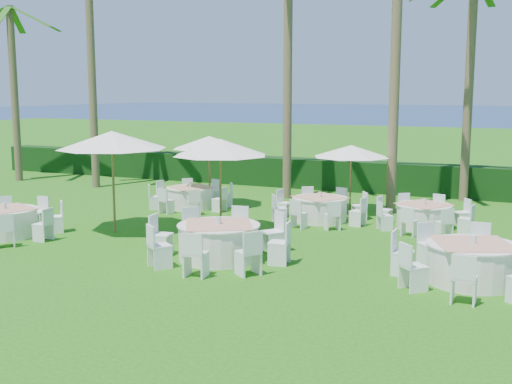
# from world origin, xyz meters

# --- Properties ---
(ground) EXTENTS (120.00, 120.00, 0.00)m
(ground) POSITION_xyz_m (0.00, 0.00, 0.00)
(ground) COLOR #215B0F
(ground) RESTS_ON ground
(hedge) EXTENTS (34.00, 1.00, 1.20)m
(hedge) POSITION_xyz_m (0.00, 12.00, 0.60)
(hedge) COLOR black
(hedge) RESTS_ON ground
(ocean) EXTENTS (260.00, 260.00, 0.00)m
(ocean) POSITION_xyz_m (0.00, 102.00, 0.00)
(ocean) COLOR navy
(ocean) RESTS_ON ground
(banquet_table_a) EXTENTS (3.05, 3.05, 0.93)m
(banquet_table_a) POSITION_xyz_m (-6.04, 0.15, 0.41)
(banquet_table_a) COLOR white
(banquet_table_a) RESTS_ON ground
(banquet_table_b) EXTENTS (3.46, 3.46, 1.03)m
(banquet_table_b) POSITION_xyz_m (0.47, 0.35, 0.45)
(banquet_table_b) COLOR white
(banquet_table_b) RESTS_ON ground
(banquet_table_c) EXTENTS (3.34, 3.34, 1.01)m
(banquet_table_c) POSITION_xyz_m (6.17, 0.83, 0.44)
(banquet_table_c) COLOR white
(banquet_table_c) RESTS_ON ground
(banquet_table_d) EXTENTS (2.88, 2.88, 0.88)m
(banquet_table_d) POSITION_xyz_m (-3.52, 6.01, 0.38)
(banquet_table_d) COLOR white
(banquet_table_d) RESTS_ON ground
(banquet_table_e) EXTENTS (2.98, 2.98, 0.91)m
(banquet_table_e) POSITION_xyz_m (1.23, 5.66, 0.39)
(banquet_table_e) COLOR white
(banquet_table_e) RESTS_ON ground
(banquet_table_f) EXTENTS (2.83, 2.83, 0.87)m
(banquet_table_f) POSITION_xyz_m (4.34, 5.91, 0.37)
(banquet_table_f) COLOR white
(banquet_table_f) RESTS_ON ground
(umbrella_a) EXTENTS (3.07, 3.07, 2.87)m
(umbrella_a) POSITION_xyz_m (-3.59, 1.80, 2.62)
(umbrella_a) COLOR brown
(umbrella_a) RESTS_ON ground
(umbrella_b) EXTENTS (2.68, 2.68, 2.67)m
(umbrella_b) POSITION_xyz_m (-0.76, 2.86, 2.43)
(umbrella_b) COLOR brown
(umbrella_b) RESTS_ON ground
(umbrella_c) EXTENTS (2.55, 2.55, 2.45)m
(umbrella_c) POSITION_xyz_m (-3.01, 6.43, 2.23)
(umbrella_c) COLOR brown
(umbrella_c) RESTS_ON ground
(umbrella_d) EXTENTS (2.48, 2.48, 2.23)m
(umbrella_d) POSITION_xyz_m (1.72, 7.33, 2.04)
(umbrella_d) COLOR brown
(umbrella_d) RESTS_ON ground
(palm_a) EXTENTS (4.28, 4.35, 9.76)m
(palm_a) POSITION_xyz_m (-9.51, 8.57, 5.35)
(palm_a) COLOR brown
(palm_a) RESTS_ON ground
(palm_b) EXTENTS (4.13, 4.40, 8.82)m
(palm_b) POSITION_xyz_m (-1.26, 9.28, 4.86)
(palm_b) COLOR brown
(palm_b) RESTS_ON ground
(palm_c) EXTENTS (4.41, 4.04, 11.94)m
(palm_c) POSITION_xyz_m (2.93, 7.93, 6.46)
(palm_c) COLOR brown
(palm_c) RESTS_ON ground
(palm_d) EXTENTS (4.27, 4.36, 8.08)m
(palm_d) POSITION_xyz_m (4.87, 11.30, 4.49)
(palm_d) COLOR brown
(palm_d) RESTS_ON ground
(palm_f) EXTENTS (4.40, 3.97, 7.60)m
(palm_f) POSITION_xyz_m (-13.92, 8.80, 4.24)
(palm_f) COLOR brown
(palm_f) RESTS_ON ground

